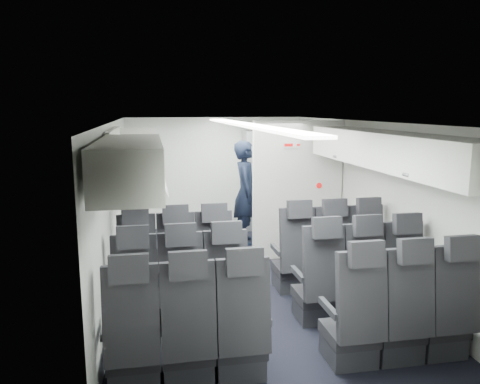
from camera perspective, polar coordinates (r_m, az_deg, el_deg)
name	(u,v)px	position (r m, az deg, el deg)	size (l,w,h in m)	color
cabin_shell	(246,199)	(6.25, 0.69, -0.87)	(3.41, 6.01, 2.16)	black
seat_row_front	(254,263)	(5.93, 1.71, -8.70)	(3.33, 0.56, 1.24)	black
seat_row_mid	(272,291)	(5.11, 3.95, -11.89)	(3.33, 0.56, 1.24)	black
seat_row_rear	(298,329)	(4.32, 7.11, -16.25)	(3.33, 0.56, 1.24)	black
overhead_bin_left_rear	(130,164)	(4.04, -13.25, 3.34)	(0.53, 1.80, 0.40)	white
overhead_bin_left_front_open	(133,157)	(5.79, -12.95, 4.13)	(0.64, 1.70, 0.72)	#9E9E93
overhead_bin_right_rear	(432,158)	(4.81, 22.34, 3.91)	(0.53, 1.80, 0.40)	white
overhead_bin_right_front	(354,144)	(6.35, 13.71, 5.72)	(0.53, 1.70, 0.40)	white
bulkhead_partition	(297,190)	(7.27, 7.02, 0.23)	(1.40, 0.15, 2.13)	silver
galley_unit	(266,180)	(9.10, 3.13, 1.50)	(0.85, 0.52, 1.90)	#939399
boarding_door	(126,195)	(7.69, -13.73, -0.34)	(0.12, 1.27, 1.86)	silver
flight_attendant	(246,192)	(8.06, 0.72, -0.06)	(0.65, 0.43, 1.78)	black
carry_on_bag	(133,156)	(5.65, -12.97, 4.32)	(0.39, 0.27, 0.23)	black
papers	(257,185)	(8.03, 2.12, 0.81)	(0.18, 0.02, 0.12)	white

